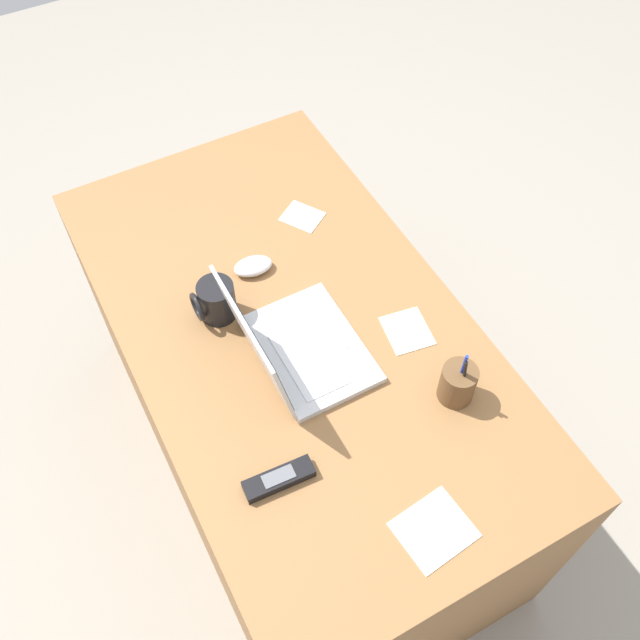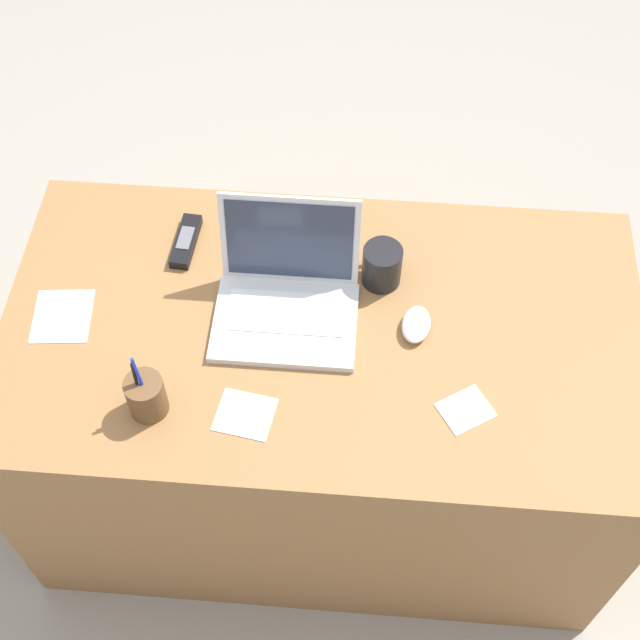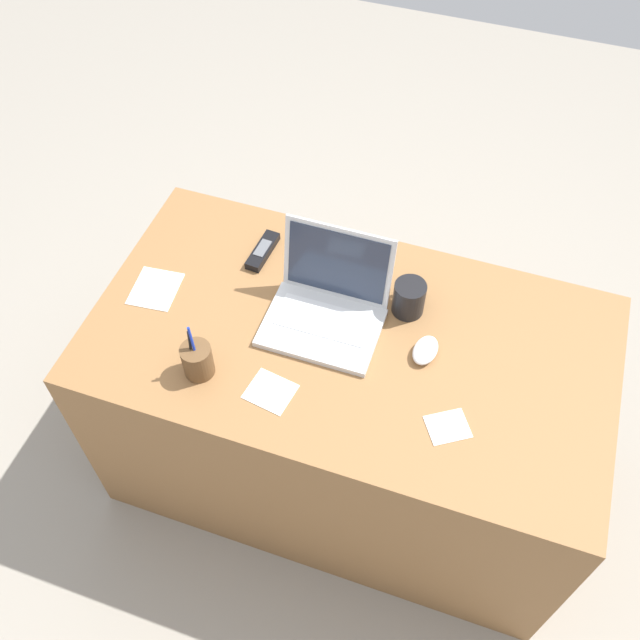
{
  "view_description": "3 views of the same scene",
  "coord_description": "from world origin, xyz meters",
  "px_view_note": "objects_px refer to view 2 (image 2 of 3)",
  "views": [
    {
      "loc": [
        -0.89,
        0.42,
        2.14
      ],
      "look_at": [
        -0.06,
        -0.04,
        0.82
      ],
      "focal_mm": 40.19,
      "sensor_mm": 36.0,
      "label": 1
    },
    {
      "loc": [
        0.08,
        -1.09,
        2.33
      ],
      "look_at": [
        -0.0,
        -0.03,
        0.8
      ],
      "focal_mm": 49.82,
      "sensor_mm": 36.0,
      "label": 2
    },
    {
      "loc": [
        0.29,
        -1.09,
        2.28
      ],
      "look_at": [
        -0.08,
        -0.02,
        0.81
      ],
      "focal_mm": 39.84,
      "sensor_mm": 36.0,
      "label": 3
    }
  ],
  "objects_px": {
    "cordless_phone": "(186,241)",
    "laptop": "(287,295)",
    "coffee_mug_white": "(382,264)",
    "computer_mouse": "(416,324)",
    "pen_holder": "(146,396)"
  },
  "relations": [
    {
      "from": "computer_mouse",
      "to": "pen_holder",
      "type": "height_order",
      "value": "pen_holder"
    },
    {
      "from": "computer_mouse",
      "to": "cordless_phone",
      "type": "height_order",
      "value": "computer_mouse"
    },
    {
      "from": "computer_mouse",
      "to": "cordless_phone",
      "type": "relative_size",
      "value": 0.65
    },
    {
      "from": "coffee_mug_white",
      "to": "cordless_phone",
      "type": "distance_m",
      "value": 0.46
    },
    {
      "from": "computer_mouse",
      "to": "coffee_mug_white",
      "type": "bearing_deg",
      "value": 129.36
    },
    {
      "from": "cordless_phone",
      "to": "laptop",
      "type": "bearing_deg",
      "value": -32.78
    },
    {
      "from": "cordless_phone",
      "to": "coffee_mug_white",
      "type": "bearing_deg",
      "value": -7.8
    },
    {
      "from": "laptop",
      "to": "coffee_mug_white",
      "type": "relative_size",
      "value": 3.08
    },
    {
      "from": "computer_mouse",
      "to": "cordless_phone",
      "type": "bearing_deg",
      "value": 167.98
    },
    {
      "from": "laptop",
      "to": "pen_holder",
      "type": "bearing_deg",
      "value": -133.0
    },
    {
      "from": "computer_mouse",
      "to": "coffee_mug_white",
      "type": "xyz_separation_m",
      "value": [
        -0.08,
        0.13,
        0.03
      ]
    },
    {
      "from": "coffee_mug_white",
      "to": "laptop",
      "type": "bearing_deg",
      "value": -153.65
    },
    {
      "from": "coffee_mug_white",
      "to": "pen_holder",
      "type": "height_order",
      "value": "pen_holder"
    },
    {
      "from": "coffee_mug_white",
      "to": "pen_holder",
      "type": "bearing_deg",
      "value": -140.76
    },
    {
      "from": "laptop",
      "to": "coffee_mug_white",
      "type": "bearing_deg",
      "value": 26.35
    }
  ]
}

